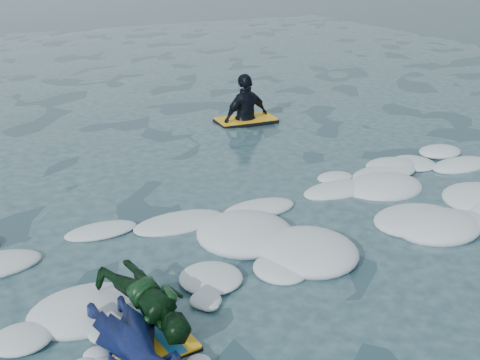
% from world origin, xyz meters
% --- Properties ---
extents(ground, '(120.00, 120.00, 0.00)m').
position_xyz_m(ground, '(0.00, 0.00, 0.00)').
color(ground, '#1C3C45').
rests_on(ground, ground).
extents(foam_band, '(12.00, 3.10, 0.30)m').
position_xyz_m(foam_band, '(0.00, 1.03, 0.00)').
color(foam_band, silver).
rests_on(foam_band, ground).
extents(prone_woman_unit, '(0.95, 1.66, 0.41)m').
position_xyz_m(prone_woman_unit, '(-1.50, -1.11, 0.21)').
color(prone_woman_unit, black).
rests_on(prone_woman_unit, ground).
extents(prone_child_unit, '(0.82, 1.39, 0.51)m').
position_xyz_m(prone_child_unit, '(-1.17, -0.52, 0.26)').
color(prone_child_unit, black).
rests_on(prone_child_unit, ground).
extents(waiting_rider_unit, '(1.29, 0.77, 1.87)m').
position_xyz_m(waiting_rider_unit, '(2.94, 5.39, 0.08)').
color(waiting_rider_unit, black).
rests_on(waiting_rider_unit, ground).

